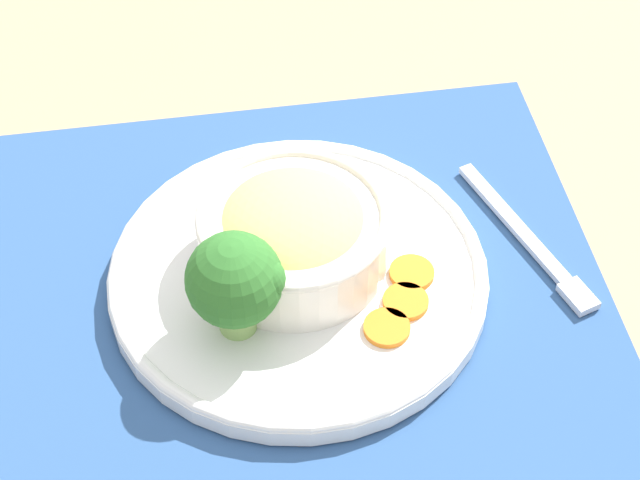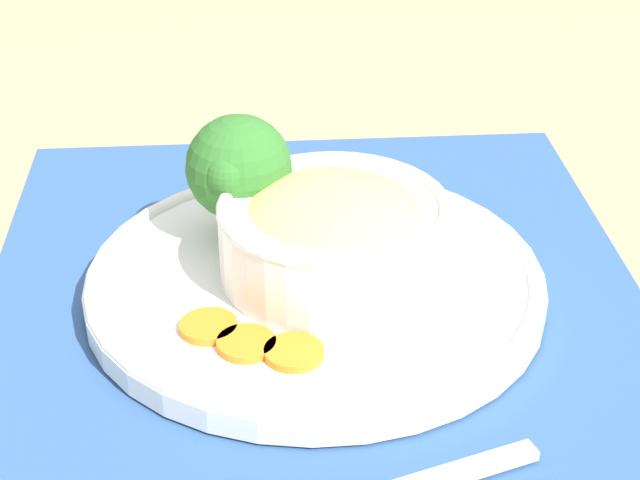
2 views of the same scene
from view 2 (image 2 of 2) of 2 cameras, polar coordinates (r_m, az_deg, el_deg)
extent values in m
plane|color=tan|center=(0.72, -0.26, -3.21)|extent=(4.00, 4.00, 0.00)
cube|color=#2D5184|center=(0.72, -0.26, -3.07)|extent=(0.54, 0.50, 0.00)
cylinder|color=white|center=(0.72, -0.26, -2.41)|extent=(0.31, 0.31, 0.02)
torus|color=white|center=(0.71, -0.26, -1.86)|extent=(0.30, 0.30, 0.01)
cylinder|color=silver|center=(0.70, 0.69, 0.16)|extent=(0.15, 0.15, 0.05)
torus|color=silver|center=(0.69, 0.70, 1.95)|extent=(0.15, 0.15, 0.01)
ellipsoid|color=#EAC66B|center=(0.70, 0.69, 1.05)|extent=(0.12, 0.12, 0.06)
cylinder|color=#84AD5B|center=(0.75, -4.23, 1.07)|extent=(0.03, 0.03, 0.03)
sphere|color=#2D6B28|center=(0.73, -4.36, 3.89)|extent=(0.07, 0.07, 0.07)
sphere|color=#2D6B28|center=(0.71, -4.91, 3.51)|extent=(0.03, 0.03, 0.03)
sphere|color=#2D6B28|center=(0.74, -3.98, 4.81)|extent=(0.03, 0.03, 0.03)
cylinder|color=orange|center=(0.66, -5.96, -4.61)|extent=(0.04, 0.04, 0.01)
cylinder|color=orange|center=(0.64, -3.95, -5.53)|extent=(0.04, 0.04, 0.01)
cylinder|color=orange|center=(0.64, -1.40, -6.02)|extent=(0.04, 0.04, 0.01)
camera|label=1|loc=(0.88, -54.11, 38.68)|focal=60.00mm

